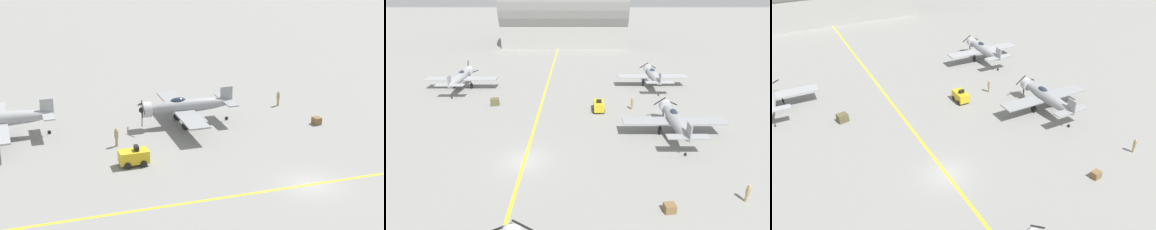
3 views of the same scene
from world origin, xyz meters
TOP-DOWN VIEW (x-y plane):
  - ground_plane at (0.00, 0.00)m, footprint 400.00×400.00m
  - taxiway_stripe at (0.00, 0.00)m, footprint 0.30×160.00m
  - airplane_far_right at (18.34, 23.70)m, footprint 12.00×9.98m
  - airplane_mid_right at (16.74, 5.56)m, footprint 12.00×9.98m
  - tow_tractor at (8.37, 12.88)m, footprint 1.57×2.60m
  - ground_crew_walking at (13.15, 13.43)m, footprint 0.39×0.39m
  - ground_crew_inspecting at (19.39, -6.16)m, footprint 0.36×0.36m
  - supply_crate_outboard at (12.70, -7.38)m, footprint 0.96×0.83m

SIDE VIEW (x-z plane):
  - ground_plane at x=0.00m, z-range 0.00..0.00m
  - taxiway_stripe at x=0.00m, z-range 0.00..0.01m
  - supply_crate_outboard at x=12.70m, z-range 0.00..0.73m
  - tow_tractor at x=8.37m, z-range -0.11..1.69m
  - ground_crew_inspecting at x=19.39m, z-range 0.08..1.75m
  - ground_crew_walking at x=13.15m, z-range 0.08..1.89m
  - airplane_far_right at x=18.34m, z-range 0.19..3.84m
  - airplane_mid_right at x=16.74m, z-range 0.19..3.84m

